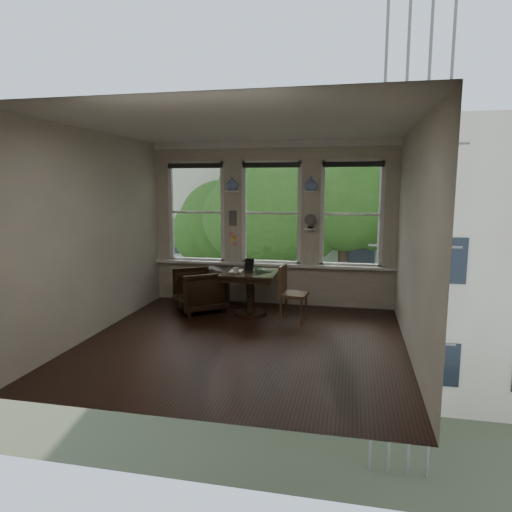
% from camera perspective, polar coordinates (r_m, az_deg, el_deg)
% --- Properties ---
extents(ground, '(4.50, 4.50, 0.00)m').
position_cam_1_polar(ground, '(6.63, -1.55, -10.63)').
color(ground, black).
rests_on(ground, ground).
extents(ceiling, '(4.50, 4.50, 0.00)m').
position_cam_1_polar(ceiling, '(6.30, -1.67, 16.04)').
color(ceiling, silver).
rests_on(ceiling, ground).
extents(wall_back, '(4.50, 0.00, 4.50)m').
position_cam_1_polar(wall_back, '(8.48, 1.97, 4.03)').
color(wall_back, beige).
rests_on(wall_back, ground).
extents(wall_front, '(4.50, 0.00, 4.50)m').
position_cam_1_polar(wall_front, '(4.16, -8.92, -1.07)').
color(wall_front, beige).
rests_on(wall_front, ground).
extents(wall_left, '(0.00, 4.50, 4.50)m').
position_cam_1_polar(wall_left, '(7.16, -19.41, 2.65)').
color(wall_left, beige).
rests_on(wall_left, ground).
extents(wall_right, '(0.00, 4.50, 4.50)m').
position_cam_1_polar(wall_right, '(6.17, 19.17, 1.74)').
color(wall_right, beige).
rests_on(wall_right, ground).
extents(window_left, '(1.10, 0.12, 1.90)m').
position_cam_1_polar(window_left, '(8.84, -7.36, 5.46)').
color(window_left, white).
rests_on(window_left, ground).
extents(window_center, '(1.10, 0.12, 1.90)m').
position_cam_1_polar(window_center, '(8.47, 1.98, 5.38)').
color(window_center, white).
rests_on(window_center, ground).
extents(window_right, '(1.10, 0.12, 1.90)m').
position_cam_1_polar(window_right, '(8.34, 11.88, 5.14)').
color(window_right, white).
rests_on(window_right, ground).
extents(shelf_left, '(0.26, 0.16, 0.03)m').
position_cam_1_polar(shelf_left, '(8.52, -2.98, 8.09)').
color(shelf_left, white).
rests_on(shelf_left, ground).
extents(shelf_right, '(0.26, 0.16, 0.03)m').
position_cam_1_polar(shelf_right, '(8.26, 6.88, 8.01)').
color(shelf_right, white).
rests_on(shelf_right, ground).
extents(intercom, '(0.14, 0.06, 0.28)m').
position_cam_1_polar(intercom, '(8.57, -2.90, 4.74)').
color(intercom, '#59544F').
rests_on(intercom, ground).
extents(sticky_notes, '(0.16, 0.01, 0.24)m').
position_cam_1_polar(sticky_notes, '(8.60, -2.88, 2.42)').
color(sticky_notes, pink).
rests_on(sticky_notes, ground).
extents(desk_fan, '(0.20, 0.20, 0.24)m').
position_cam_1_polar(desk_fan, '(8.27, 6.79, 4.06)').
color(desk_fan, '#59544F').
rests_on(desk_fan, ground).
extents(vase_left, '(0.24, 0.24, 0.25)m').
position_cam_1_polar(vase_left, '(8.51, -2.99, 9.02)').
color(vase_left, silver).
rests_on(vase_left, shelf_left).
extents(vase_right, '(0.24, 0.24, 0.25)m').
position_cam_1_polar(vase_right, '(8.26, 6.90, 8.98)').
color(vase_right, silver).
rests_on(vase_right, shelf_right).
extents(table, '(0.90, 0.90, 0.75)m').
position_cam_1_polar(table, '(7.84, -0.70, -4.69)').
color(table, black).
rests_on(table, ground).
extents(armchair_left, '(1.14, 1.13, 0.75)m').
position_cam_1_polar(armchair_left, '(8.15, -7.02, -4.23)').
color(armchair_left, black).
rests_on(armchair_left, ground).
extents(cushion_red, '(0.45, 0.45, 0.06)m').
position_cam_1_polar(cushion_red, '(8.14, -7.03, -3.72)').
color(cushion_red, maroon).
rests_on(cushion_red, armchair_left).
extents(side_chair_right, '(0.47, 0.47, 0.92)m').
position_cam_1_polar(side_chair_right, '(7.46, 4.74, -4.76)').
color(side_chair_right, '#402417').
rests_on(side_chair_right, ground).
extents(laptop, '(0.34, 0.26, 0.02)m').
position_cam_1_polar(laptop, '(7.74, 0.79, -1.94)').
color(laptop, black).
rests_on(laptop, table).
extents(mug, '(0.11, 0.11, 0.10)m').
position_cam_1_polar(mug, '(7.65, -2.54, -1.80)').
color(mug, white).
rests_on(mug, table).
extents(drinking_glass, '(0.16, 0.16, 0.10)m').
position_cam_1_polar(drinking_glass, '(7.63, 0.35, -1.82)').
color(drinking_glass, white).
rests_on(drinking_glass, table).
extents(tablet, '(0.17, 0.10, 0.22)m').
position_cam_1_polar(tablet, '(7.81, -0.85, -1.12)').
color(tablet, black).
rests_on(tablet, table).
extents(papers, '(0.24, 0.32, 0.00)m').
position_cam_1_polar(papers, '(7.86, -2.51, -1.86)').
color(papers, silver).
rests_on(papers, table).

